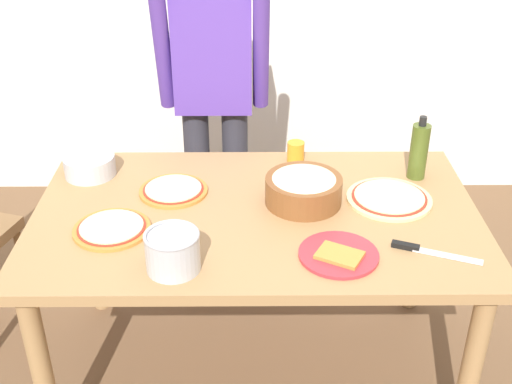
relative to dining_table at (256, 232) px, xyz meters
The scene contains 13 objects.
ground 0.67m from the dining_table, ahead, with size 8.00×8.00×0.00m, color brown.
dining_table is the anchor object (origin of this frame).
person_cook 0.82m from the dining_table, 103.67° to the left, with size 0.49×0.25×1.62m.
pizza_raw_on_board 0.51m from the dining_table, ahead, with size 0.31×0.31×0.02m.
pizza_cooked_on_tray 0.35m from the dining_table, 156.07° to the left, with size 0.26×0.26×0.02m.
pizza_second_cooked 0.52m from the dining_table, 165.65° to the right, with size 0.26×0.26×0.02m.
plate_with_slice 0.40m from the dining_table, 47.16° to the right, with size 0.26×0.26×0.02m.
popcorn_bowl 0.24m from the dining_table, 19.22° to the left, with size 0.28×0.28×0.11m.
mixing_bowl_steel 0.72m from the dining_table, 156.58° to the left, with size 0.20×0.20×0.08m.
olive_oil_bottle 0.71m from the dining_table, 22.00° to the left, with size 0.07×0.07×0.26m.
steel_pot 0.46m from the dining_table, 127.16° to the right, with size 0.17×0.17×0.13m.
cup_orange 0.45m from the dining_table, 67.28° to the left, with size 0.07×0.07×0.09m, color orange.
chef_knife 0.61m from the dining_table, 25.55° to the right, with size 0.28×0.13×0.02m.
Camera 1 is at (-0.01, -1.98, 1.97)m, focal length 45.35 mm.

